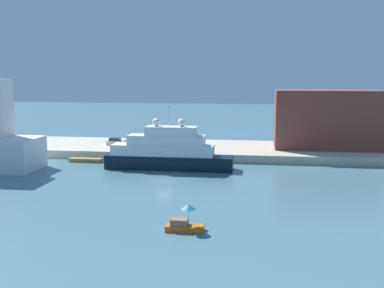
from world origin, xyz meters
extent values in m
plane|color=slate|center=(0.00, 0.00, 0.00)|extent=(400.00, 400.00, 0.00)
cube|color=#B7AD99|center=(0.00, 26.16, 0.80)|extent=(110.00, 20.31, 1.61)
cube|color=black|center=(-0.98, 8.93, 1.23)|extent=(22.80, 4.36, 2.46)
cube|color=white|center=(-2.12, 8.93, 3.42)|extent=(18.24, 4.01, 1.93)
cube|color=white|center=(-1.43, 8.93, 5.25)|extent=(13.68, 3.66, 1.72)
cube|color=white|center=(-0.52, 8.93, 6.89)|extent=(9.12, 3.31, 1.56)
cylinder|color=silver|center=(-0.98, 8.93, 9.51)|extent=(0.16, 0.16, 3.69)
sphere|color=white|center=(1.30, 8.93, 8.36)|extent=(1.38, 1.38, 1.38)
sphere|color=white|center=(-3.26, 8.93, 8.36)|extent=(1.38, 1.38, 1.38)
cube|color=#C66019|center=(7.12, -23.29, 0.31)|extent=(4.11, 1.68, 0.63)
cube|color=#8C6647|center=(6.51, -23.29, 0.98)|extent=(1.81, 1.35, 0.70)
cylinder|color=#B2B2B2|center=(7.53, -23.29, 1.53)|extent=(0.06, 0.06, 1.81)
cone|color=teal|center=(7.53, -23.29, 2.71)|extent=(1.59, 1.59, 0.56)
cube|color=olive|center=(-18.23, 13.12, 0.37)|extent=(6.39, 1.59, 0.73)
cube|color=brown|center=(28.74, 28.15, 7.62)|extent=(21.19, 11.59, 12.02)
cube|color=silver|center=(-16.03, 25.13, 2.04)|extent=(3.84, 1.88, 0.87)
cube|color=#262D33|center=(-16.23, 25.13, 2.80)|extent=(2.30, 1.69, 0.66)
cylinder|color=#334C8C|center=(-12.73, 21.11, 2.35)|extent=(0.36, 0.36, 1.49)
sphere|color=tan|center=(-12.73, 21.11, 3.21)|extent=(0.24, 0.24, 0.24)
cylinder|color=black|center=(5.68, 16.85, 2.01)|extent=(0.45, 0.45, 0.80)
camera|label=1|loc=(14.80, -70.11, 16.62)|focal=42.79mm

